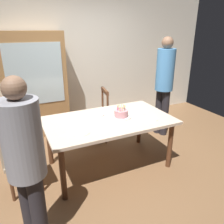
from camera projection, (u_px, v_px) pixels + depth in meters
The scene contains 14 objects.
ground at pixel (109, 165), 3.36m from camera, with size 6.40×6.40×0.00m, color brown.
back_wall at pixel (70, 62), 4.45m from camera, with size 6.40×0.10×2.60m, color silver.
dining_table at pixel (109, 124), 3.12m from camera, with size 1.76×1.03×0.75m.
birthday_cake at pixel (121, 114), 3.14m from camera, with size 0.28×0.28×0.18m.
plate_near_celebrant at pixel (81, 132), 2.70m from camera, with size 0.22×0.22×0.01m, color white.
plate_far_side at pixel (97, 114), 3.25m from camera, with size 0.22×0.22×0.01m, color white.
plate_near_guest at pixel (150, 118), 3.11m from camera, with size 0.22×0.22×0.01m, color white.
fork_near_celebrant at pixel (68, 135), 2.64m from camera, with size 0.18×0.02×0.01m, color silver.
fork_far_side at pixel (87, 116), 3.18m from camera, with size 0.18×0.02×0.01m, color silver.
chair_spindle_back at pixel (96, 117), 3.95m from camera, with size 0.51×0.51×0.95m.
chair_upholstered at pixel (13, 154), 2.65m from camera, with size 0.47×0.46×0.95m.
person_celebrant at pixel (26, 160), 1.81m from camera, with size 0.32×0.32×1.63m.
person_guest at pixel (164, 81), 4.00m from camera, with size 0.32×0.32×1.81m.
china_cabinet at pixel (35, 86), 4.03m from camera, with size 1.10×0.45×1.90m.
Camera 1 is at (-1.18, -2.59, 1.95)m, focal length 35.49 mm.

